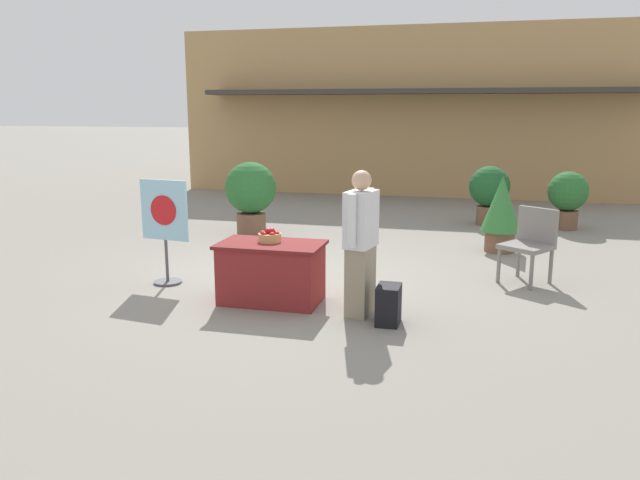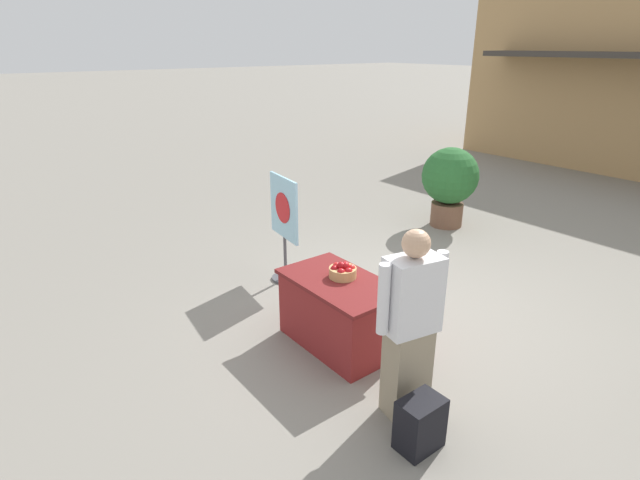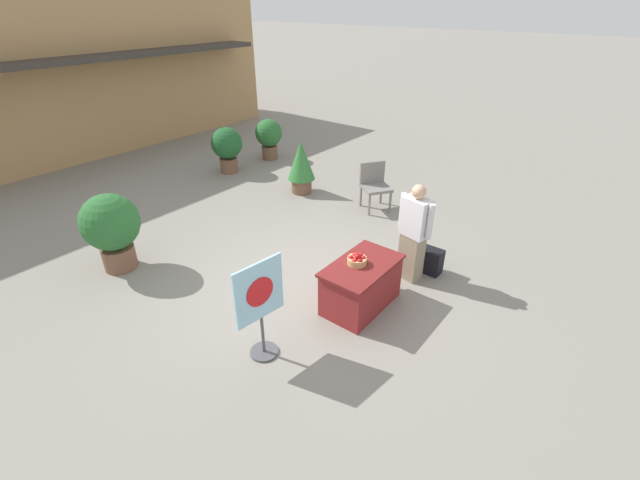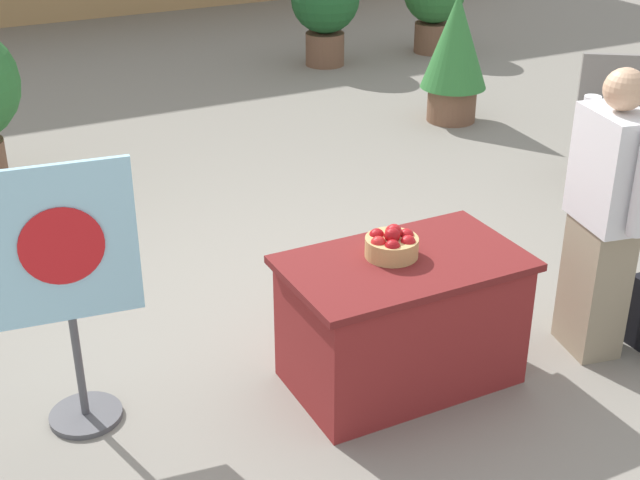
# 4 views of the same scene
# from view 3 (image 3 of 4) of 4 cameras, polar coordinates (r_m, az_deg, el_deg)

# --- Properties ---
(ground_plane) EXTENTS (120.00, 120.00, 0.00)m
(ground_plane) POSITION_cam_3_polar(r_m,az_deg,el_deg) (6.83, -1.54, -5.69)
(ground_plane) COLOR gray
(storefront_building) EXTENTS (12.65, 5.26, 4.24)m
(storefront_building) POSITION_cam_3_polar(r_m,az_deg,el_deg) (15.13, -33.60, 18.17)
(storefront_building) COLOR tan
(storefront_building) RESTS_ON ground_plane
(display_table) EXTENTS (1.21, 0.72, 0.71)m
(display_table) POSITION_cam_3_polar(r_m,az_deg,el_deg) (6.19, 5.49, -5.98)
(display_table) COLOR maroon
(display_table) RESTS_ON ground_plane
(apple_basket) EXTENTS (0.27, 0.27, 0.16)m
(apple_basket) POSITION_cam_3_polar(r_m,az_deg,el_deg) (5.96, 4.96, -2.63)
(apple_basket) COLOR tan
(apple_basket) RESTS_ON display_table
(person_visitor) EXTENTS (0.34, 0.60, 1.60)m
(person_visitor) POSITION_cam_3_polar(r_m,az_deg,el_deg) (6.69, 12.41, 0.94)
(person_visitor) COLOR gray
(person_visitor) RESTS_ON ground_plane
(backpack) EXTENTS (0.24, 0.34, 0.42)m
(backpack) POSITION_cam_3_polar(r_m,az_deg,el_deg) (7.20, 14.62, -2.73)
(backpack) COLOR black
(backpack) RESTS_ON ground_plane
(poster_board) EXTENTS (0.68, 0.36, 1.35)m
(poster_board) POSITION_cam_3_polar(r_m,az_deg,el_deg) (5.18, -7.98, -8.56)
(poster_board) COLOR #4C4C51
(poster_board) RESTS_ON ground_plane
(patio_chair) EXTENTS (0.77, 0.77, 0.97)m
(patio_chair) POSITION_cam_3_polar(r_m,az_deg,el_deg) (9.11, 7.27, 7.56)
(patio_chair) COLOR gray
(patio_chair) RESTS_ON ground_plane
(potted_plant_far_right) EXTENTS (0.62, 0.62, 1.21)m
(potted_plant_far_right) POSITION_cam_3_polar(r_m,az_deg,el_deg) (9.79, -2.53, 10.01)
(potted_plant_far_right) COLOR brown
(potted_plant_far_right) RESTS_ON ground_plane
(potted_plant_far_left) EXTENTS (0.92, 0.92, 1.31)m
(potted_plant_far_left) POSITION_cam_3_polar(r_m,az_deg,el_deg) (7.58, -26.08, 1.62)
(potted_plant_far_left) COLOR brown
(potted_plant_far_left) RESTS_ON ground_plane
(potted_plant_near_right) EXTENTS (0.73, 0.73, 1.09)m
(potted_plant_near_right) POSITION_cam_3_polar(r_m,az_deg,el_deg) (12.13, -6.85, 13.65)
(potted_plant_near_right) COLOR brown
(potted_plant_near_right) RESTS_ON ground_plane
(potted_plant_near_left) EXTENTS (0.78, 0.78, 1.15)m
(potted_plant_near_left) POSITION_cam_3_polar(r_m,az_deg,el_deg) (11.26, -12.30, 12.13)
(potted_plant_near_left) COLOR brown
(potted_plant_near_left) RESTS_ON ground_plane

